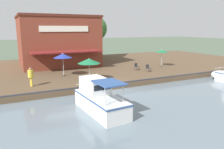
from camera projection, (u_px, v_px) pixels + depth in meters
name	position (u px, v px, depth m)	size (l,w,h in m)	color
ground_plane	(112.00, 91.00, 20.33)	(220.00, 220.00, 0.00)	#4C5B47
quay_deck	(77.00, 68.00, 29.94)	(22.00, 56.00, 0.60)	brown
quay_edge_fender	(112.00, 84.00, 20.28)	(0.20, 50.40, 0.10)	#2D2D33
waterfront_restaurant	(57.00, 41.00, 30.95)	(10.82, 10.30, 6.80)	brown
patio_umbrella_by_entrance	(162.00, 51.00, 29.49)	(1.76, 1.76, 2.31)	#B7B7B7
patio_umbrella_back_row	(63.00, 56.00, 23.31)	(1.97, 1.97, 2.49)	#B7B7B7
patio_umbrella_far_corner	(89.00, 61.00, 21.29)	(2.22, 2.22, 2.25)	#B7B7B7
cafe_chair_under_first_umbrella	(148.00, 68.00, 26.13)	(0.50, 0.50, 0.85)	#2D2D33
cafe_chair_far_corner_seat	(137.00, 66.00, 27.16)	(0.53, 0.53, 0.85)	#2D2D33
person_mid_patio	(31.00, 75.00, 19.31)	(0.48, 0.48, 1.70)	gold
motorboat_mid_row	(97.00, 98.00, 15.21)	(5.89, 2.21, 2.35)	silver
tree_behind_restaurant	(94.00, 29.00, 38.62)	(4.65, 4.43, 7.30)	brown
tree_downstream_bank	(89.00, 31.00, 35.96)	(5.03, 4.79, 7.23)	brown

